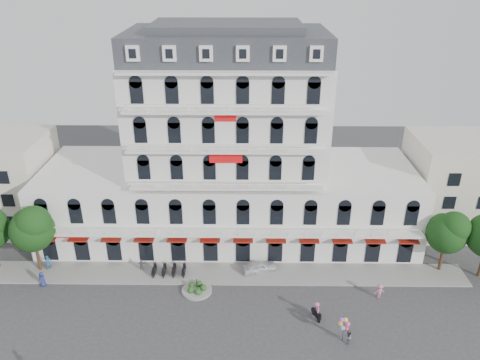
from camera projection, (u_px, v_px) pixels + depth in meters
The scene contains 15 objects.
ground at pixel (223, 332), 44.05m from camera, with size 120.00×120.00×0.00m, color #38383A.
sidewalk at pixel (226, 274), 52.14m from camera, with size 53.00×4.00×0.16m, color gray.
main_building at pixel (228, 160), 56.01m from camera, with size 45.00×15.00×25.80m.
flank_building_east at pixel (465, 184), 59.22m from camera, with size 14.00×10.00×12.00m, color beige.
traffic_island at pixel (197, 289), 49.39m from camera, with size 3.20×3.20×1.60m.
parked_scooter_row at pixel (169, 275), 52.06m from camera, with size 4.40×1.80×1.10m, color black, non-canonical shape.
tree_west_inner at pixel (32, 227), 50.37m from camera, with size 4.76×4.76×8.25m.
tree_east_inner at pixel (448, 231), 50.57m from camera, with size 4.40×4.37×7.57m.
parked_car at pixel (259, 267), 52.30m from camera, with size 1.58×3.92×1.33m, color silver.
rider_center at pixel (316, 310), 45.37m from camera, with size 0.82×1.65×1.93m.
pedestrian_left at pixel (42, 279), 49.95m from camera, with size 0.85×0.55×1.74m, color navy.
pedestrian_mid at pixel (142, 265), 52.39m from camera, with size 0.90×0.37×1.53m, color #55535B.
pedestrian_right at pixel (380, 291), 48.19m from camera, with size 1.09×0.63×1.69m, color #D47092.
pedestrian_far at pixel (48, 263), 52.41m from camera, with size 0.71×0.46×1.93m, color #285178.
balloon_vendor at pixel (346, 332), 42.38m from camera, with size 1.40×1.30×2.45m.
Camera 1 is at (2.00, -33.55, 31.94)m, focal length 35.00 mm.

